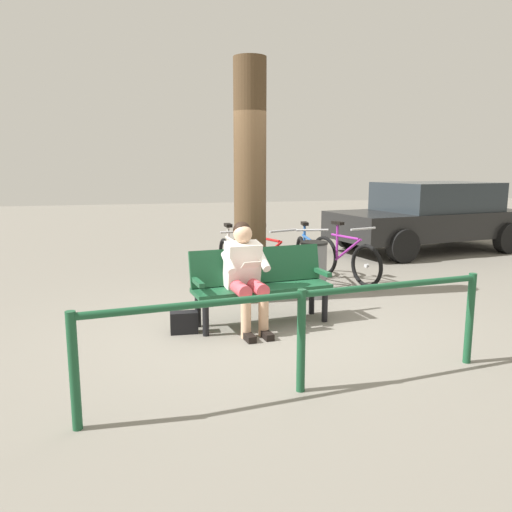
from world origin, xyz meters
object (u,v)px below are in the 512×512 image
object	(u,v)px
tree_trunk	(250,183)
bicycle_silver	(267,262)
person_reading	(245,271)
bicycle_green	(344,259)
bicycle_black	(306,260)
bench	(260,280)
litter_bin	(313,269)
handbag	(184,322)
bicycle_blue	(231,262)
parked_car	(430,215)

from	to	relation	value
tree_trunk	bicycle_silver	size ratio (longest dim) A/B	1.99
person_reading	bicycle_green	xyz separation A→B (m)	(-2.07, -1.97, -0.31)
bicycle_black	bench	bearing A→B (deg)	-25.06
tree_trunk	bicycle_green	bearing A→B (deg)	-156.12
bench	tree_trunk	distance (m)	1.49
bicycle_silver	litter_bin	bearing A→B (deg)	4.46
handbag	bicycle_green	size ratio (longest dim) A/B	0.18
bicycle_silver	bicycle_blue	size ratio (longest dim) A/B	0.95
bicycle_green	bicycle_black	xyz separation A→B (m)	(0.62, -0.05, 0.00)
person_reading	bicycle_black	world-z (taller)	person_reading
tree_trunk	bicycle_black	distance (m)	1.84
bicycle_silver	bicycle_blue	world-z (taller)	same
handbag	bicycle_green	bearing A→B (deg)	-144.59
bench	tree_trunk	bearing A→B (deg)	-103.64
bicycle_black	bicycle_silver	world-z (taller)	same
litter_bin	bicycle_black	size ratio (longest dim) A/B	0.47
person_reading	parked_car	bearing A→B (deg)	-146.50
bench	bicycle_green	distance (m)	2.57
handbag	tree_trunk	bearing A→B (deg)	-130.83
person_reading	tree_trunk	size ratio (longest dim) A/B	0.38
bench	parked_car	xyz separation A→B (m)	(-4.85, -4.04, 0.27)
tree_trunk	bench	bearing A→B (deg)	82.74
person_reading	bicycle_blue	distance (m)	2.13
handbag	tree_trunk	distance (m)	2.16
bench	tree_trunk	world-z (taller)	tree_trunk
tree_trunk	litter_bin	size ratio (longest dim) A/B	4.05
bicycle_silver	person_reading	bearing A→B (deg)	-42.32
person_reading	tree_trunk	distance (m)	1.55
bicycle_green	parked_car	bearing A→B (deg)	110.37
litter_bin	bicycle_blue	size ratio (longest dim) A/B	0.47
person_reading	bicycle_silver	world-z (taller)	person_reading
person_reading	handbag	xyz separation A→B (m)	(0.69, -0.01, -0.54)
tree_trunk	bicycle_green	world-z (taller)	tree_trunk
person_reading	litter_bin	size ratio (longest dim) A/B	1.53
handbag	bench	bearing A→B (deg)	-168.59
handbag	parked_car	xyz separation A→B (m)	(-5.75, -4.22, 0.65)
litter_bin	bicycle_silver	size ratio (longest dim) A/B	0.49
person_reading	bicycle_blue	world-z (taller)	person_reading
person_reading	bench	bearing A→B (deg)	-145.09
tree_trunk	bicycle_blue	xyz separation A→B (m)	(0.09, -0.89, -1.23)
handbag	bicycle_silver	bearing A→B (deg)	-126.43
bicycle_black	litter_bin	bearing A→B (deg)	-4.84
handbag	bicycle_black	bearing A→B (deg)	-136.75
person_reading	litter_bin	xyz separation A→B (m)	(-1.23, -1.12, -0.27)
tree_trunk	bicycle_silver	xyz separation A→B (m)	(-0.46, -0.82, -1.23)
person_reading	bicycle_silver	distance (m)	2.20
bicycle_silver	handbag	bearing A→B (deg)	-57.16
bicycle_green	bicycle_black	distance (m)	0.62
tree_trunk	litter_bin	world-z (taller)	tree_trunk
parked_car	tree_trunk	bearing A→B (deg)	23.91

